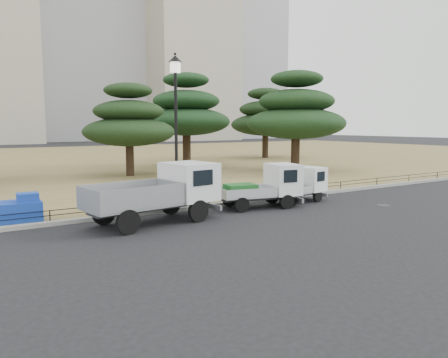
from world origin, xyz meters
TOP-DOWN VIEW (x-y plane):
  - ground at (0.00, 0.00)m, footprint 220.00×220.00m
  - lawn at (0.00, 30.60)m, footprint 120.00×56.00m
  - curb at (0.00, 2.60)m, footprint 120.00×0.25m
  - truck_large at (-3.40, 1.06)m, footprint 5.17×2.61m
  - truck_kei_front at (1.72, 1.34)m, footprint 3.80×2.17m
  - truck_kei_rear at (3.94, 1.55)m, footprint 3.21×1.71m
  - street_lamp at (-1.81, 2.90)m, footprint 0.56×0.56m
  - pipe_fence at (0.00, 2.75)m, footprint 38.00×0.04m
  - tarp_pile at (-7.92, 3.36)m, footprint 1.57×1.18m
  - manhole at (6.50, -1.20)m, footprint 0.60×0.60m
  - pine_center_left at (0.50, 14.83)m, footprint 6.17×6.17m
  - pine_center_right at (7.11, 19.15)m, footprint 7.33×7.33m
  - pine_east_near at (12.30, 11.33)m, footprint 7.41×7.41m
  - pine_east_far at (18.43, 22.99)m, footprint 7.25×7.25m
  - tower_east at (40.00, 82.00)m, footprint 20.00×18.00m
  - tower_far_east at (58.00, 90.00)m, footprint 24.00×20.00m
  - radio_tower at (72.00, 85.00)m, footprint 1.80×1.80m

SIDE VIEW (x-z plane):
  - ground at x=0.00m, z-range 0.00..0.00m
  - manhole at x=6.50m, z-range 0.00..0.01m
  - lawn at x=0.00m, z-range 0.00..0.15m
  - curb at x=0.00m, z-range 0.00..0.16m
  - pipe_fence at x=0.00m, z-range 0.24..0.64m
  - tarp_pile at x=-7.92m, z-range 0.05..1.07m
  - truck_kei_rear at x=3.94m, z-range 0.00..1.60m
  - truck_kei_front at x=1.72m, z-range 0.00..1.89m
  - truck_large at x=-3.40m, z-range 0.12..2.28m
  - pine_center_left at x=0.50m, z-range 0.64..6.91m
  - pine_east_far at x=18.43m, z-range 0.71..8.00m
  - street_lamp at x=-1.81m, z-range 1.26..7.57m
  - pine_east_near at x=12.30m, z-range 0.73..8.21m
  - pine_center_right at x=7.11m, z-range 0.77..8.54m
  - tower_east at x=40.00m, z-range 0.00..48.00m
  - radio_tower at x=72.00m, z-range -1.46..61.54m
  - tower_far_east at x=58.00m, z-range 0.00..70.00m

